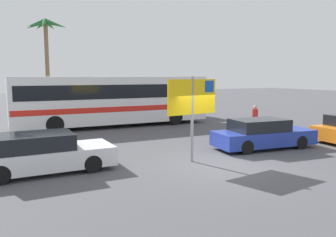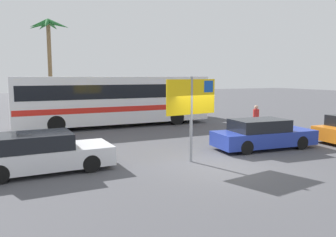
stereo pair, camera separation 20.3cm
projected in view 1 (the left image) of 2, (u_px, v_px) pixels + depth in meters
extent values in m
plane|color=#4C4C51|center=(218.00, 165.00, 12.24)|extent=(120.00, 120.00, 0.00)
cube|color=white|center=(114.00, 99.00, 21.57)|extent=(12.33, 2.63, 2.90)
cube|color=black|center=(113.00, 91.00, 21.50)|extent=(11.84, 2.66, 0.84)
cube|color=red|center=(114.00, 107.00, 21.63)|extent=(12.21, 2.66, 0.32)
cylinder|color=black|center=(160.00, 114.00, 24.47)|extent=(1.00, 0.28, 1.00)
cylinder|color=black|center=(175.00, 117.00, 22.36)|extent=(1.00, 0.28, 1.00)
cylinder|color=black|center=(49.00, 120.00, 21.09)|extent=(1.00, 0.28, 1.00)
cylinder|color=black|center=(55.00, 125.00, 18.98)|extent=(1.00, 0.28, 1.00)
cube|color=white|center=(110.00, 96.00, 25.49)|extent=(12.33, 2.63, 2.90)
cube|color=black|center=(110.00, 89.00, 25.42)|extent=(11.84, 2.66, 0.84)
cube|color=gold|center=(110.00, 103.00, 25.56)|extent=(12.21, 2.66, 0.32)
cylinder|color=black|center=(150.00, 108.00, 28.39)|extent=(1.00, 0.28, 1.00)
cylinder|color=black|center=(162.00, 111.00, 26.28)|extent=(1.00, 0.28, 1.00)
cylinder|color=black|center=(55.00, 113.00, 25.01)|extent=(1.00, 0.28, 1.00)
cylinder|color=black|center=(61.00, 116.00, 22.90)|extent=(1.00, 0.28, 1.00)
cylinder|color=gray|center=(192.00, 120.00, 12.57)|extent=(0.11, 0.11, 3.20)
cube|color=yellow|center=(192.00, 97.00, 12.46)|extent=(2.19, 0.37, 1.30)
cube|color=#1447A8|center=(209.00, 86.00, 12.86)|extent=(0.45, 0.13, 0.44)
cube|color=#23389E|center=(264.00, 137.00, 15.08)|extent=(4.72, 2.07, 0.64)
cube|color=black|center=(259.00, 125.00, 14.91)|extent=(2.51, 1.75, 0.52)
cylinder|color=black|center=(278.00, 137.00, 16.33)|extent=(0.61, 0.21, 0.60)
cylinder|color=black|center=(301.00, 142.00, 14.91)|extent=(0.61, 0.21, 0.60)
cylinder|color=black|center=(227.00, 141.00, 15.29)|extent=(0.61, 0.21, 0.60)
cylinder|color=black|center=(247.00, 147.00, 13.88)|extent=(0.61, 0.21, 0.60)
cylinder|color=black|center=(323.00, 135.00, 16.89)|extent=(0.61, 0.19, 0.60)
cube|color=silver|center=(45.00, 158.00, 11.35)|extent=(4.52, 1.94, 0.64)
cube|color=black|center=(36.00, 141.00, 11.15)|extent=(2.36, 1.75, 0.52)
cylinder|color=black|center=(81.00, 154.00, 12.76)|extent=(0.60, 0.17, 0.60)
cylinder|color=black|center=(93.00, 164.00, 11.26)|extent=(0.60, 0.17, 0.60)
cylinder|color=black|center=(0.00, 175.00, 9.98)|extent=(0.60, 0.17, 0.60)
cylinder|color=#706656|center=(256.00, 127.00, 18.60)|extent=(0.13, 0.13, 0.79)
cylinder|color=#706656|center=(253.00, 127.00, 18.60)|extent=(0.13, 0.13, 0.79)
cylinder|color=red|center=(255.00, 115.00, 18.51)|extent=(0.32, 0.32, 0.62)
sphere|color=tan|center=(255.00, 107.00, 18.46)|extent=(0.21, 0.21, 0.21)
cylinder|color=brown|center=(47.00, 70.00, 27.44)|extent=(0.32, 0.32, 7.38)
cone|color=#23662D|center=(56.00, 24.00, 27.21)|extent=(1.76, 0.72, 0.88)
cone|color=#23662D|center=(50.00, 25.00, 27.76)|extent=(1.30, 1.67, 0.87)
cone|color=#23662D|center=(41.00, 25.00, 27.51)|extent=(1.02, 1.75, 0.93)
cone|color=#23662D|center=(36.00, 25.00, 26.99)|extent=(1.71, 1.16, 1.00)
cone|color=#23662D|center=(36.00, 24.00, 26.41)|extent=(1.73, 1.07, 1.00)
cone|color=#23662D|center=(44.00, 24.00, 26.25)|extent=(0.88, 1.75, 1.04)
cone|color=#23662D|center=(52.00, 23.00, 26.57)|extent=(1.29, 1.68, 0.85)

